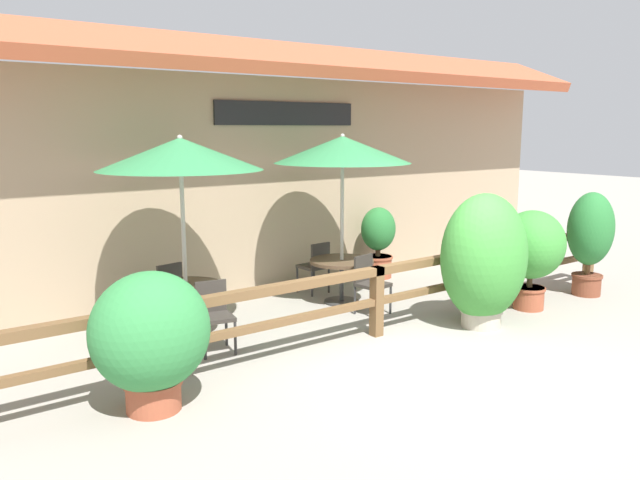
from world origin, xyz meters
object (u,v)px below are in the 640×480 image
patio_umbrella_middle (342,150)px  dining_table_middle (342,268)px  dining_table_near (186,295)px  potted_plant_broad_leaf (484,259)px  chair_middle_streetside (370,281)px  potted_plant_corner_fern (532,248)px  chair_near_wallside (165,289)px  chair_middle_wallside (316,264)px  patio_umbrella_near (180,154)px  potted_plant_tall_tropical (151,335)px  potted_plant_entrance_palm (378,239)px  potted_plant_small_flowering (590,235)px  chair_near_streetside (214,312)px

patio_umbrella_middle → dining_table_middle: (-0.00, -0.00, -1.87)m
dining_table_near → potted_plant_broad_leaf: 4.10m
potted_plant_broad_leaf → chair_middle_streetside: bearing=121.2°
patio_umbrella_middle → potted_plant_corner_fern: (2.12, -1.99, -1.48)m
chair_near_wallside → patio_umbrella_middle: (2.68, -0.68, 1.93)m
patio_umbrella_middle → chair_middle_wallside: 2.06m
patio_umbrella_near → potted_plant_tall_tropical: (-1.21, -1.88, -1.66)m
potted_plant_corner_fern → potted_plant_entrance_palm: 2.99m
dining_table_middle → chair_near_wallside: bearing=165.8°
dining_table_middle → potted_plant_tall_tropical: size_ratio=0.72×
patio_umbrella_near → dining_table_near: 1.87m
potted_plant_small_flowering → patio_umbrella_near: bearing=162.3°
potted_plant_broad_leaf → chair_near_streetside: bearing=159.0°
potted_plant_entrance_palm → dining_table_middle: bearing=-149.5°
chair_near_streetside → chair_middle_wallside: size_ratio=1.00×
dining_table_middle → chair_near_streetside: bearing=-163.4°
chair_near_wallside → potted_plant_broad_leaf: (3.51, -2.80, 0.47)m
patio_umbrella_middle → chair_middle_wallside: bearing=90.2°
potted_plant_small_flowering → potted_plant_corner_fern: bearing=177.1°
chair_middle_wallside → potted_plant_tall_tropical: size_ratio=0.62×
chair_near_streetside → dining_table_middle: chair_near_streetside is taller
dining_table_near → potted_plant_entrance_palm: bearing=13.1°
potted_plant_entrance_palm → chair_near_wallside: bearing=-176.4°
chair_near_wallside → patio_umbrella_middle: size_ratio=0.33×
chair_near_wallside → chair_middle_streetside: 2.99m
chair_middle_streetside → potted_plant_entrance_palm: potted_plant_entrance_palm is taller
dining_table_near → potted_plant_small_flowering: potted_plant_small_flowering is taller
chair_near_wallside → potted_plant_corner_fern: potted_plant_corner_fern is taller
potted_plant_tall_tropical → dining_table_near: bearing=57.2°
patio_umbrella_middle → potted_plant_tall_tropical: 4.66m
patio_umbrella_middle → potted_plant_small_flowering: bearing=-29.8°
chair_near_wallside → potted_plant_entrance_palm: (4.29, 0.27, 0.23)m
patio_umbrella_near → potted_plant_broad_leaf: 4.34m
chair_near_wallside → potted_plant_corner_fern: 5.50m
potted_plant_broad_leaf → potted_plant_corner_fern: bearing=5.9°
chair_near_wallside → potted_plant_small_flowering: size_ratio=0.51×
chair_near_streetside → potted_plant_small_flowering: potted_plant_small_flowering is taller
potted_plant_entrance_palm → patio_umbrella_middle: bearing=-149.5°
potted_plant_small_flowering → chair_middle_wallside: bearing=142.4°
potted_plant_corner_fern → potted_plant_entrance_palm: bearing=99.7°
dining_table_near → dining_table_middle: (2.69, 0.05, 0.00)m
chair_middle_streetside → potted_plant_small_flowering: (3.62, -1.36, 0.52)m
potted_plant_corner_fern → chair_middle_wallside: bearing=128.1°
potted_plant_tall_tropical → potted_plant_broad_leaf: (4.73, -0.19, 0.20)m
chair_near_streetside → potted_plant_entrance_palm: 4.61m
chair_near_wallside → dining_table_middle: (2.68, -0.68, 0.06)m
dining_table_near → dining_table_middle: 2.69m
chair_near_wallside → chair_middle_wallside: 2.67m
chair_middle_streetside → potted_plant_small_flowering: size_ratio=0.51×
patio_umbrella_near → potted_plant_corner_fern: (4.80, -1.94, -1.48)m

